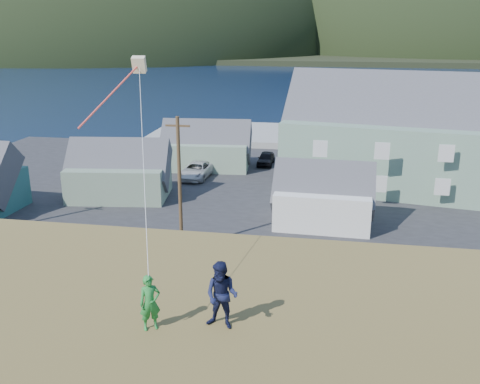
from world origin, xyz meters
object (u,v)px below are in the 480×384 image
kite_flyer_navy (222,295)px  shed_palegreen_near (119,172)px  wharf (251,134)px  shed_palegreen_far (206,146)px  kite_flyer_green (150,303)px  shed_white (323,196)px

kite_flyer_navy → shed_palegreen_near: bearing=126.4°
wharf → shed_palegreen_far: (-2.23, -16.92, 1.98)m
shed_palegreen_near → shed_palegreen_far: (5.20, 11.31, 0.02)m
shed_palegreen_near → kite_flyer_green: (13.81, -31.11, 5.53)m
shed_palegreen_near → shed_palegreen_far: bearing=58.0°
shed_white → shed_palegreen_far: bearing=131.8°
shed_white → kite_flyer_navy: 27.68m
shed_palegreen_near → shed_white: (17.83, -3.74, -0.10)m
kite_flyer_navy → shed_palegreen_far: bearing=113.4°
shed_palegreen_near → kite_flyer_green: bearing=-73.4°
shed_palegreen_far → kite_flyer_green: kite_flyer_green is taller
kite_flyer_green → wharf: bearing=65.3°
shed_palegreen_near → shed_white: size_ratio=1.23×
shed_palegreen_far → kite_flyer_green: bearing=-83.1°
shed_palegreen_near → kite_flyer_navy: (15.61, -30.71, 5.69)m
kite_flyer_green → kite_flyer_navy: size_ratio=0.82×
shed_palegreen_near → shed_palegreen_far: size_ratio=0.96×
kite_flyer_green → kite_flyer_navy: bearing=-18.3°
wharf → shed_palegreen_near: bearing=-104.7°
wharf → shed_white: (10.40, -31.97, 1.87)m
shed_white → shed_palegreen_far: size_ratio=0.78×
shed_palegreen_far → kite_flyer_navy: kite_flyer_navy is taller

